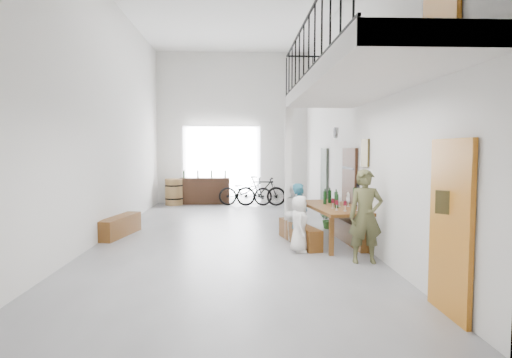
{
  "coord_description": "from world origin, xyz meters",
  "views": [
    {
      "loc": [
        0.21,
        -9.77,
        1.97
      ],
      "look_at": [
        0.59,
        -0.5,
        1.33
      ],
      "focal_mm": 30.0,
      "sensor_mm": 36.0,
      "label": 1
    }
  ],
  "objects_px": {
    "bicycle_near": "(245,192)",
    "bench_inner": "(299,233)",
    "tasting_table": "(334,210)",
    "oak_barrel": "(174,192)",
    "host_standing": "(366,216)",
    "serving_counter": "(205,191)",
    "side_bench": "(120,226)"
  },
  "relations": [
    {
      "from": "tasting_table",
      "to": "bench_inner",
      "type": "distance_m",
      "value": 0.87
    },
    {
      "from": "bench_inner",
      "to": "bicycle_near",
      "type": "relative_size",
      "value": 0.96
    },
    {
      "from": "side_bench",
      "to": "bicycle_near",
      "type": "distance_m",
      "value": 5.94
    },
    {
      "from": "bicycle_near",
      "to": "bench_inner",
      "type": "bearing_deg",
      "value": -164.25
    },
    {
      "from": "bicycle_near",
      "to": "tasting_table",
      "type": "bearing_deg",
      "value": -157.91
    },
    {
      "from": "serving_counter",
      "to": "tasting_table",
      "type": "bearing_deg",
      "value": -64.45
    },
    {
      "from": "oak_barrel",
      "to": "serving_counter",
      "type": "xyz_separation_m",
      "value": [
        1.07,
        0.25,
        0.01
      ]
    },
    {
      "from": "oak_barrel",
      "to": "host_standing",
      "type": "height_order",
      "value": "host_standing"
    },
    {
      "from": "bench_inner",
      "to": "serving_counter",
      "type": "xyz_separation_m",
      "value": [
        -2.49,
        6.6,
        0.26
      ]
    },
    {
      "from": "oak_barrel",
      "to": "bicycle_near",
      "type": "bearing_deg",
      "value": -6.0
    },
    {
      "from": "oak_barrel",
      "to": "serving_counter",
      "type": "distance_m",
      "value": 1.1
    },
    {
      "from": "serving_counter",
      "to": "bicycle_near",
      "type": "relative_size",
      "value": 0.95
    },
    {
      "from": "tasting_table",
      "to": "serving_counter",
      "type": "distance_m",
      "value": 7.37
    },
    {
      "from": "host_standing",
      "to": "oak_barrel",
      "type": "bearing_deg",
      "value": 122.01
    },
    {
      "from": "oak_barrel",
      "to": "bicycle_near",
      "type": "distance_m",
      "value": 2.54
    },
    {
      "from": "bench_inner",
      "to": "oak_barrel",
      "type": "distance_m",
      "value": 7.29
    },
    {
      "from": "host_standing",
      "to": "bench_inner",
      "type": "bearing_deg",
      "value": 123.1
    },
    {
      "from": "bench_inner",
      "to": "host_standing",
      "type": "height_order",
      "value": "host_standing"
    },
    {
      "from": "tasting_table",
      "to": "oak_barrel",
      "type": "bearing_deg",
      "value": 116.63
    },
    {
      "from": "tasting_table",
      "to": "bicycle_near",
      "type": "height_order",
      "value": "bicycle_near"
    },
    {
      "from": "bicycle_near",
      "to": "side_bench",
      "type": "bearing_deg",
      "value": 156.31
    },
    {
      "from": "host_standing",
      "to": "bicycle_near",
      "type": "height_order",
      "value": "host_standing"
    },
    {
      "from": "tasting_table",
      "to": "bicycle_near",
      "type": "relative_size",
      "value": 1.28
    },
    {
      "from": "oak_barrel",
      "to": "serving_counter",
      "type": "height_order",
      "value": "serving_counter"
    },
    {
      "from": "host_standing",
      "to": "bicycle_near",
      "type": "xyz_separation_m",
      "value": [
        -1.96,
        7.66,
        -0.32
      ]
    },
    {
      "from": "tasting_table",
      "to": "host_standing",
      "type": "distance_m",
      "value": 1.56
    },
    {
      "from": "side_bench",
      "to": "serving_counter",
      "type": "distance_m",
      "value": 5.87
    },
    {
      "from": "serving_counter",
      "to": "bicycle_near",
      "type": "height_order",
      "value": "bicycle_near"
    },
    {
      "from": "bench_inner",
      "to": "bicycle_near",
      "type": "xyz_separation_m",
      "value": [
        -1.03,
        6.09,
        0.29
      ]
    },
    {
      "from": "tasting_table",
      "to": "host_standing",
      "type": "bearing_deg",
      "value": -89.39
    },
    {
      "from": "tasting_table",
      "to": "oak_barrel",
      "type": "relative_size",
      "value": 2.59
    },
    {
      "from": "bicycle_near",
      "to": "oak_barrel",
      "type": "bearing_deg",
      "value": 90.12
    }
  ]
}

